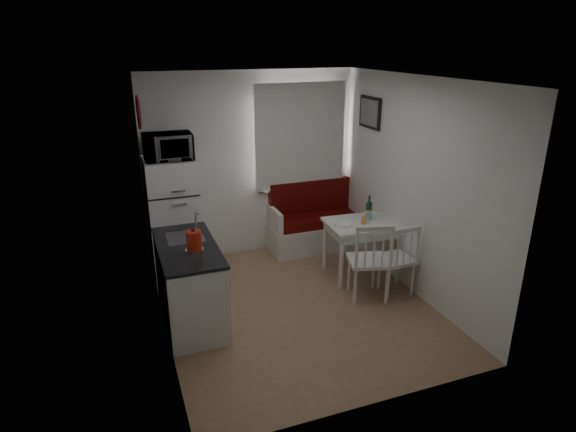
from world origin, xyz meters
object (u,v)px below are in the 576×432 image
object	(u,v)px
chair_left	(374,254)
fridge	(173,218)
kitchen_counter	(190,283)
microwave	(168,147)
bench	(316,226)
wine_bottle	(369,207)
chair_right	(399,253)
kettle	(194,241)
dining_table	(365,228)

from	to	relation	value
chair_left	fridge	xyz separation A→B (m)	(-2.08, 1.59, 0.17)
kitchen_counter	microwave	size ratio (longest dim) A/B	2.25
bench	wine_bottle	size ratio (longest dim) A/B	4.44
bench	wine_bottle	bearing A→B (deg)	-69.79
chair_right	microwave	xyz separation A→B (m)	(-2.43, 1.53, 1.17)
kitchen_counter	kettle	xyz separation A→B (m)	(0.05, -0.20, 0.57)
chair_left	chair_right	size ratio (longest dim) A/B	1.17
chair_right	microwave	bearing A→B (deg)	146.11
dining_table	chair_left	xyz separation A→B (m)	(-0.25, -0.67, -0.04)
bench	kettle	bearing A→B (deg)	-142.95
dining_table	chair_right	xyz separation A→B (m)	(0.10, -0.66, -0.09)
kitchen_counter	dining_table	world-z (taller)	kitchen_counter
fridge	bench	bearing A→B (deg)	3.09
kitchen_counter	dining_table	bearing A→B (deg)	8.04
kitchen_counter	chair_right	size ratio (longest dim) A/B	2.68
chair_left	chair_right	distance (m)	0.36
microwave	kitchen_counter	bearing A→B (deg)	-90.94
chair_left	microwave	world-z (taller)	microwave
bench	chair_right	world-z (taller)	bench
chair_left	wine_bottle	distance (m)	0.90
kettle	microwave	bearing A→B (deg)	91.23
kettle	wine_bottle	size ratio (longest dim) A/B	0.79
dining_table	microwave	world-z (taller)	microwave
kitchen_counter	microwave	world-z (taller)	microwave
kitchen_counter	wine_bottle	distance (m)	2.53
fridge	wine_bottle	distance (m)	2.57
bench	chair_right	xyz separation A→B (m)	(0.34, -1.69, 0.23)
kettle	bench	bearing A→B (deg)	37.05
chair_right	fridge	bearing A→B (deg)	145.28
kitchen_counter	fridge	xyz separation A→B (m)	(0.02, 1.24, 0.33)
kettle	chair_left	bearing A→B (deg)	-4.04
chair_left	bench	bearing A→B (deg)	105.36
dining_table	chair_left	world-z (taller)	chair_left
dining_table	kettle	world-z (taller)	kettle
chair_left	wine_bottle	xyz separation A→B (m)	(0.35, 0.77, 0.28)
dining_table	chair_right	size ratio (longest dim) A/B	2.10
kitchen_counter	wine_bottle	world-z (taller)	kitchen_counter
kitchen_counter	dining_table	xyz separation A→B (m)	(2.35, 0.33, 0.20)
chair_left	dining_table	bearing A→B (deg)	85.42
microwave	wine_bottle	xyz separation A→B (m)	(2.43, -0.76, -0.83)
bench	kettle	size ratio (longest dim) A/B	5.60
microwave	bench	bearing A→B (deg)	4.46
chair_right	microwave	distance (m)	3.10
chair_left	kettle	size ratio (longest dim) A/B	2.27
bench	microwave	distance (m)	2.52
kitchen_counter	kettle	size ratio (longest dim) A/B	5.22
kitchen_counter	chair_left	world-z (taller)	kitchen_counter
chair_left	kettle	xyz separation A→B (m)	(-2.05, 0.14, 0.41)
dining_table	kettle	size ratio (longest dim) A/B	4.08
dining_table	kettle	xyz separation A→B (m)	(-2.30, -0.53, 0.37)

